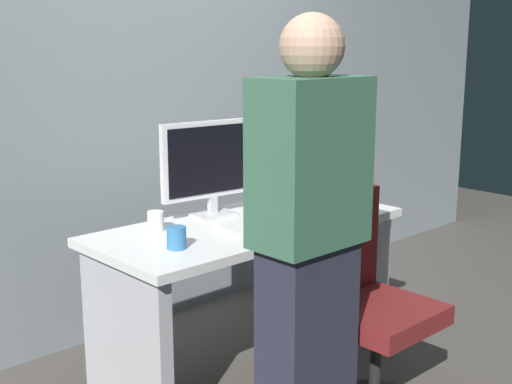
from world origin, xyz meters
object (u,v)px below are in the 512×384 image
(cup_near_keyboard, at_px, (177,238))
(office_chair, at_px, (366,317))
(cup_by_monitor, at_px, (156,221))
(cell_phone, at_px, (332,210))
(keyboard, at_px, (261,222))
(book_stack, at_px, (280,195))
(monitor, at_px, (212,163))
(desk, at_px, (249,268))
(person_at_desk, at_px, (309,247))
(mouse, at_px, (304,209))

(cup_near_keyboard, bearing_deg, office_chair, -41.58)
(cup_by_monitor, height_order, cell_phone, cup_by_monitor)
(cell_phone, bearing_deg, cup_near_keyboard, 156.12)
(keyboard, relative_size, book_stack, 2.21)
(monitor, bearing_deg, desk, -76.51)
(monitor, height_order, keyboard, monitor)
(desk, bearing_deg, cup_near_keyboard, -167.53)
(office_chair, xyz_separation_m, person_at_desk, (-0.44, -0.07, 0.41))
(office_chair, bearing_deg, person_at_desk, -170.85)
(book_stack, bearing_deg, keyboard, -146.07)
(person_at_desk, height_order, mouse, person_at_desk)
(office_chair, height_order, person_at_desk, person_at_desk)
(person_at_desk, relative_size, cell_phone, 11.38)
(office_chair, distance_m, book_stack, 0.92)
(cup_near_keyboard, relative_size, cell_phone, 0.63)
(cell_phone, bearing_deg, keyboard, 149.62)
(office_chair, xyz_separation_m, keyboard, (-0.08, 0.55, 0.31))
(cup_by_monitor, height_order, book_stack, cup_by_monitor)
(office_chair, xyz_separation_m, cup_by_monitor, (-0.49, 0.79, 0.35))
(monitor, distance_m, cup_near_keyboard, 0.58)
(desk, height_order, cup_by_monitor, cup_by_monitor)
(desk, distance_m, cell_phone, 0.51)
(person_at_desk, bearing_deg, cup_by_monitor, 93.28)
(keyboard, bearing_deg, cup_near_keyboard, -176.16)
(keyboard, bearing_deg, office_chair, -82.26)
(desk, bearing_deg, mouse, -8.77)
(desk, bearing_deg, cell_phone, -16.40)
(monitor, xyz_separation_m, keyboard, (0.06, -0.27, -0.25))
(office_chair, bearing_deg, cell_phone, 55.01)
(cup_near_keyboard, bearing_deg, book_stack, 18.25)
(desk, bearing_deg, keyboard, -82.22)
(office_chair, distance_m, keyboard, 0.64)
(monitor, relative_size, keyboard, 1.26)
(person_at_desk, distance_m, mouse, 0.93)
(desk, relative_size, cell_phone, 10.28)
(monitor, relative_size, cup_near_keyboard, 5.96)
(keyboard, relative_size, mouse, 4.30)
(mouse, height_order, book_stack, book_stack)
(keyboard, height_order, mouse, mouse)
(mouse, xyz_separation_m, cup_near_keyboard, (-0.81, -0.06, 0.03))
(office_chair, bearing_deg, cup_near_keyboard, 138.42)
(cell_phone, bearing_deg, person_at_desk, -166.86)
(person_at_desk, relative_size, book_stack, 8.44)
(monitor, height_order, book_stack, monitor)
(person_at_desk, xyz_separation_m, monitor, (0.30, 0.89, 0.15))
(cup_by_monitor, relative_size, book_stack, 0.45)
(person_at_desk, distance_m, cup_by_monitor, 0.87)
(cup_near_keyboard, bearing_deg, cup_by_monitor, 71.58)
(monitor, xyz_separation_m, cup_near_keyboard, (-0.44, -0.31, -0.21))
(office_chair, relative_size, cell_phone, 6.53)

